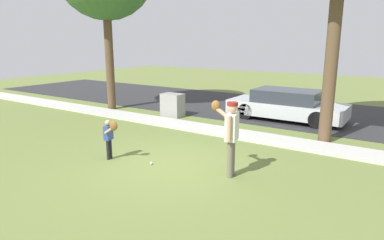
{
  "coord_description": "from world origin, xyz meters",
  "views": [
    {
      "loc": [
        5.19,
        -6.68,
        3.15
      ],
      "look_at": [
        0.06,
        1.02,
        1.0
      ],
      "focal_mm": 31.93,
      "sensor_mm": 36.0,
      "label": 1
    }
  ],
  "objects": [
    {
      "name": "ground_plane",
      "position": [
        0.0,
        3.5,
        0.0
      ],
      "size": [
        48.0,
        48.0,
        0.0
      ],
      "primitive_type": "plane",
      "color": "olive"
    },
    {
      "name": "road_surface",
      "position": [
        0.0,
        8.6,
        0.01
      ],
      "size": [
        36.0,
        6.8,
        0.02
      ],
      "primitive_type": "cube",
      "color": "#2D2D30",
      "rests_on": "ground"
    },
    {
      "name": "baseball",
      "position": [
        -0.36,
        -0.27,
        0.04
      ],
      "size": [
        0.07,
        0.07,
        0.07
      ],
      "primitive_type": "sphere",
      "color": "white",
      "rests_on": "ground"
    },
    {
      "name": "sidewalk_strip",
      "position": [
        0.0,
        3.6,
        0.03
      ],
      "size": [
        36.0,
        1.2,
        0.06
      ],
      "primitive_type": "cube",
      "color": "beige",
      "rests_on": "ground"
    },
    {
      "name": "utility_cabinet",
      "position": [
        -3.39,
        4.72,
        0.49
      ],
      "size": [
        0.9,
        0.61,
        0.98
      ],
      "primitive_type": "cube",
      "color": "gray",
      "rests_on": "ground"
    },
    {
      "name": "person_child",
      "position": [
        -1.52,
        -0.57,
        0.72
      ],
      "size": [
        0.54,
        0.38,
        1.13
      ],
      "rotation": [
        0.0,
        0.0,
        0.22
      ],
      "color": "black",
      "rests_on": "ground"
    },
    {
      "name": "parked_sedan_silver",
      "position": [
        0.85,
        6.73,
        0.62
      ],
      "size": [
        4.6,
        1.8,
        1.23
      ],
      "rotation": [
        0.0,
        0.0,
        3.14
      ],
      "color": "silver",
      "rests_on": "road_surface"
    },
    {
      "name": "person_adult",
      "position": [
        1.68,
        0.21,
        1.11
      ],
      "size": [
        0.81,
        0.62,
        1.79
      ],
      "rotation": [
        0.0,
        0.0,
        -2.92
      ],
      "color": "#6B6656",
      "rests_on": "ground"
    }
  ]
}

